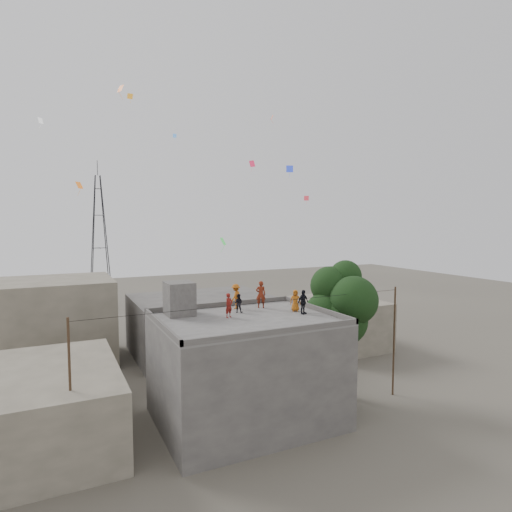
# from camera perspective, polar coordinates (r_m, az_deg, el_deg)

# --- Properties ---
(ground) EXTENTS (140.00, 140.00, 0.00)m
(ground) POSITION_cam_1_polar(r_m,az_deg,el_deg) (27.16, -1.39, -20.96)
(ground) COLOR #4E4940
(ground) RESTS_ON ground
(main_building) EXTENTS (10.00, 8.00, 6.10)m
(main_building) POSITION_cam_1_polar(r_m,az_deg,el_deg) (25.99, -1.40, -14.88)
(main_building) COLOR #464341
(main_building) RESTS_ON ground
(parapet) EXTENTS (10.00, 8.00, 0.30)m
(parapet) POSITION_cam_1_polar(r_m,az_deg,el_deg) (25.10, -1.41, -7.98)
(parapet) COLOR #464341
(parapet) RESTS_ON main_building
(stair_head_box) EXTENTS (1.60, 1.80, 2.00)m
(stair_head_box) POSITION_cam_1_polar(r_m,az_deg,el_deg) (26.27, -10.19, -5.59)
(stair_head_box) COLOR #464341
(stair_head_box) RESTS_ON main_building
(neighbor_west) EXTENTS (8.00, 10.00, 4.00)m
(neighbor_west) POSITION_cam_1_polar(r_m,az_deg,el_deg) (26.22, -27.13, -17.67)
(neighbor_west) COLOR #625B4D
(neighbor_west) RESTS_ON ground
(neighbor_north) EXTENTS (12.00, 9.00, 5.00)m
(neighbor_north) POSITION_cam_1_polar(r_m,az_deg,el_deg) (39.38, -7.22, -8.97)
(neighbor_north) COLOR #464341
(neighbor_north) RESTS_ON ground
(neighbor_northwest) EXTENTS (9.00, 8.00, 7.00)m
(neighbor_northwest) POSITION_cam_1_polar(r_m,az_deg,el_deg) (39.20, -25.26, -7.94)
(neighbor_northwest) COLOR #625B4D
(neighbor_northwest) RESTS_ON ground
(neighbor_east) EXTENTS (7.00, 8.00, 4.40)m
(neighbor_east) POSITION_cam_1_polar(r_m,az_deg,el_deg) (41.42, 10.78, -8.76)
(neighbor_east) COLOR #625B4D
(neighbor_east) RESTS_ON ground
(tree) EXTENTS (4.90, 4.60, 9.10)m
(tree) POSITION_cam_1_polar(r_m,az_deg,el_deg) (29.35, 11.40, -6.52)
(tree) COLOR black
(tree) RESTS_ON ground
(utility_line) EXTENTS (20.12, 0.62, 7.40)m
(utility_line) POSITION_cam_1_polar(r_m,az_deg,el_deg) (24.87, 0.90, -13.89)
(utility_line) COLOR black
(utility_line) RESTS_ON ground
(transmission_tower) EXTENTS (2.97, 2.97, 20.01)m
(transmission_tower) POSITION_cam_1_polar(r_m,az_deg,el_deg) (62.68, -20.14, 1.90)
(transmission_tower) COLOR black
(transmission_tower) RESTS_ON ground
(person_red_adult) EXTENTS (0.76, 0.65, 1.77)m
(person_red_adult) POSITION_cam_1_polar(r_m,az_deg,el_deg) (27.96, 0.64, -5.14)
(person_red_adult) COLOR maroon
(person_red_adult) RESTS_ON main_building
(person_orange_child) EXTENTS (0.79, 0.69, 1.36)m
(person_orange_child) POSITION_cam_1_polar(r_m,az_deg,el_deg) (27.07, 5.26, -5.93)
(person_orange_child) COLOR #B25A14
(person_orange_child) RESTS_ON main_building
(person_dark_child) EXTENTS (0.71, 0.68, 1.16)m
(person_dark_child) POSITION_cam_1_polar(r_m,az_deg,el_deg) (26.63, -2.38, -6.30)
(person_dark_child) COLOR black
(person_dark_child) RESTS_ON main_building
(person_dark_adult) EXTENTS (0.94, 0.60, 1.48)m
(person_dark_adult) POSITION_cam_1_polar(r_m,az_deg,el_deg) (26.28, 6.30, -6.12)
(person_dark_adult) COLOR black
(person_dark_adult) RESTS_ON main_building
(person_orange_adult) EXTENTS (1.17, 1.14, 1.60)m
(person_orange_adult) POSITION_cam_1_polar(r_m,az_deg,el_deg) (27.75, -2.72, -5.40)
(person_orange_adult) COLOR #B05714
(person_orange_adult) RESTS_ON main_building
(person_red_child) EXTENTS (0.62, 0.54, 1.44)m
(person_red_child) POSITION_cam_1_polar(r_m,az_deg,el_deg) (25.23, -3.63, -6.60)
(person_red_child) COLOR maroon
(person_red_child) RESTS_ON main_building
(kites) EXTENTS (21.77, 13.20, 11.58)m
(kites) POSITION_cam_1_polar(r_m,az_deg,el_deg) (32.94, -7.34, 12.91)
(kites) COLOR orange
(kites) RESTS_ON ground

